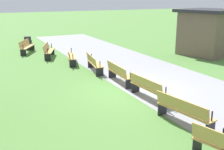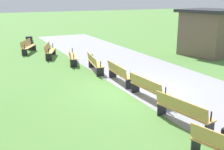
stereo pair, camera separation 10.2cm
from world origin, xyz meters
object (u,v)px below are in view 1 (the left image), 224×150
bench_1 (48,50)px  bench_5 (148,88)px  bench_6 (183,111)px  bench_4 (119,73)px  bench_0 (26,46)px  trash_bin (28,43)px  bench_2 (71,56)px  bench_3 (94,63)px  kiosk (207,32)px

bench_1 → bench_5: size_ratio=1.01×
bench_6 → bench_5: bearing=164.3°
bench_5 → bench_4: bearing=176.8°
bench_0 → bench_5: size_ratio=0.98×
trash_bin → bench_6: bearing=7.2°
bench_5 → bench_1: bearing=-173.8°
bench_2 → bench_6: size_ratio=1.00×
bench_3 → bench_5: size_ratio=1.01×
bench_3 → kiosk: (-0.70, 8.42, 1.05)m
bench_4 → bench_0: bearing=-161.2°
bench_1 → bench_2: size_ratio=0.99×
kiosk → bench_0: bearing=-132.6°
bench_0 → bench_2: size_ratio=0.97×
bench_1 → bench_6: (11.46, 1.26, 0.00)m
bench_3 → bench_5: 4.66m
bench_3 → kiosk: bearing=104.2°
trash_bin → bench_1: bearing=10.4°
bench_1 → bench_3: 4.66m
trash_bin → bench_2: bearing=13.7°
trash_bin → bench_3: bearing=13.4°
trash_bin → bench_0: bearing=-14.2°
bench_3 → bench_5: (4.65, 0.25, 0.00)m
bench_6 → kiosk: bearing=122.9°
kiosk → bench_4: bearing=-83.4°
bench_0 → bench_3: (6.60, 2.24, 0.00)m
bench_4 → trash_bin: (-10.29, -2.15, -0.01)m
trash_bin → kiosk: size_ratio=0.23×
bench_3 → kiosk: kiosk is taller
bench_0 → bench_3: bearing=47.1°
bench_0 → trash_bin: (-1.38, 0.35, -0.01)m
bench_1 → bench_2: (2.21, 0.75, 0.00)m
bench_2 → bench_3: same height
bench_4 → bench_6: (4.65, -0.25, 0.00)m
bench_4 → bench_6: 4.66m
bench_5 → kiosk: size_ratio=0.49×
bench_3 → bench_4: (2.32, 0.25, 0.00)m
bench_4 → kiosk: (-3.02, 8.17, 1.05)m
bench_0 → bench_2: 4.66m
bench_6 → trash_bin: trash_bin is taller
bench_3 → bench_4: same height
bench_2 → bench_5: size_ratio=1.02×
bench_0 → kiosk: kiosk is taller
bench_1 → bench_4: (6.81, 1.51, 0.00)m
bench_2 → bench_3: bearing=28.3°
bench_1 → kiosk: bearing=90.7°
bench_0 → bench_1: 2.33m
bench_0 → bench_1: same height
bench_4 → kiosk: bearing=113.4°
bench_1 → bench_3: size_ratio=0.99×
bench_0 → bench_6: bearing=37.7°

